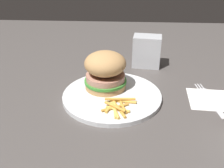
{
  "coord_description": "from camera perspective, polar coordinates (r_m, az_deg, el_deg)",
  "views": [
    {
      "loc": [
        -0.57,
        -0.02,
        0.36
      ],
      "look_at": [
        0.02,
        0.01,
        0.04
      ],
      "focal_mm": 41.19,
      "sensor_mm": 36.0,
      "label": 1
    }
  ],
  "objects": [
    {
      "name": "napkin_dispenser",
      "position": [
        0.86,
        7.71,
        7.22
      ],
      "size": [
        0.07,
        0.1,
        0.1
      ],
      "primitive_type": "cube",
      "rotation": [
        0.0,
        0.0,
        4.6
      ],
      "color": "#B7BABF",
      "rests_on": "ground_plane"
    },
    {
      "name": "sandwich",
      "position": [
        0.69,
        -1.49,
        3.08
      ],
      "size": [
        0.12,
        0.12,
        0.1
      ],
      "color": "tan",
      "rests_on": "plate"
    },
    {
      "name": "plate",
      "position": [
        0.69,
        -0.0,
        -2.64
      ],
      "size": [
        0.26,
        0.26,
        0.01
      ],
      "primitive_type": "cylinder",
      "color": "silver",
      "rests_on": "ground_plane"
    },
    {
      "name": "fries_pile",
      "position": [
        0.63,
        1.25,
        -4.97
      ],
      "size": [
        0.08,
        0.08,
        0.01
      ],
      "color": "gold",
      "rests_on": "plate"
    },
    {
      "name": "fork",
      "position": [
        0.73,
        20.86,
        -2.97
      ],
      "size": [
        0.17,
        0.04,
        0.0
      ],
      "color": "silver",
      "rests_on": "napkin"
    },
    {
      "name": "napkin",
      "position": [
        0.73,
        20.87,
        -3.2
      ],
      "size": [
        0.12,
        0.12,
        0.0
      ],
      "primitive_type": "cube",
      "rotation": [
        0.0,
        0.0,
        -0.08
      ],
      "color": "white",
      "rests_on": "ground_plane"
    },
    {
      "name": "ground_plane",
      "position": [
        0.68,
        0.91,
        -3.85
      ],
      "size": [
        1.6,
        1.6,
        0.0
      ],
      "primitive_type": "plane",
      "color": "#47423F"
    }
  ]
}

